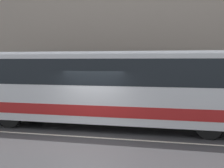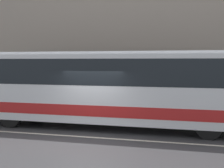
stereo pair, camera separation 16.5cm
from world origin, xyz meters
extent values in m
plane|color=#38383A|center=(0.00, 0.00, 0.00)|extent=(60.00, 60.00, 0.00)
cube|color=gray|center=(0.00, 5.44, 0.07)|extent=(60.00, 2.87, 0.15)
cube|color=gray|center=(0.00, 7.02, 5.71)|extent=(60.00, 0.30, 11.43)
cube|color=#2D2B28|center=(0.00, 6.86, 1.40)|extent=(60.00, 0.06, 2.80)
cube|color=beige|center=(0.00, 0.00, 0.00)|extent=(54.00, 0.14, 0.01)
cube|color=silver|center=(-0.09, 1.96, 1.76)|extent=(12.28, 2.58, 2.82)
cube|color=#B21E1E|center=(-0.09, 1.96, 0.90)|extent=(12.22, 2.61, 0.45)
cube|color=black|center=(-0.09, 1.96, 2.46)|extent=(11.91, 2.60, 1.07)
cube|color=silver|center=(-0.09, 1.96, 3.23)|extent=(10.44, 2.19, 0.12)
cylinder|color=black|center=(4.45, 0.83, 0.49)|extent=(0.98, 0.28, 0.98)
cylinder|color=black|center=(4.45, 3.09, 0.49)|extent=(0.98, 0.28, 0.98)
cylinder|color=black|center=(-3.83, 0.83, 0.49)|extent=(0.98, 0.28, 0.98)
cylinder|color=black|center=(-3.83, 3.09, 0.49)|extent=(0.98, 0.28, 0.98)
camera|label=1|loc=(3.76, -11.11, 2.90)|focal=50.00mm
camera|label=2|loc=(3.92, -11.07, 2.90)|focal=50.00mm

